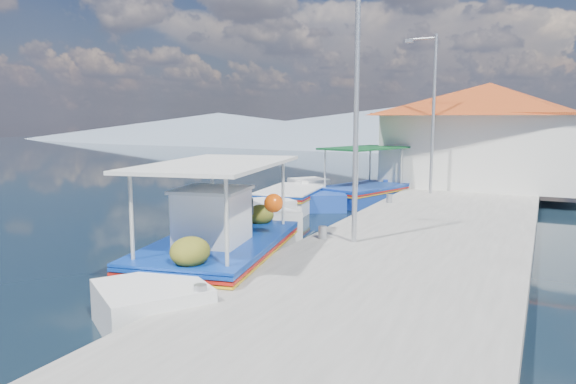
% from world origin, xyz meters
% --- Properties ---
extents(ground, '(160.00, 160.00, 0.00)m').
position_xyz_m(ground, '(0.00, 0.00, 0.00)').
color(ground, black).
rests_on(ground, ground).
extents(quay, '(5.00, 44.00, 0.50)m').
position_xyz_m(quay, '(5.90, 6.00, 0.25)').
color(quay, '#9E9A94').
rests_on(quay, ground).
extents(bollards, '(0.20, 17.20, 0.30)m').
position_xyz_m(bollards, '(3.80, 5.25, 0.65)').
color(bollards, '#A5A8AD').
rests_on(bollards, quay).
extents(main_caique, '(3.50, 8.10, 2.73)m').
position_xyz_m(main_caique, '(2.32, -0.15, 0.52)').
color(main_caique, silver).
rests_on(main_caique, ground).
extents(caique_green_canopy, '(3.27, 6.35, 2.49)m').
position_xyz_m(caique_green_canopy, '(2.03, 10.64, 0.37)').
color(caique_green_canopy, '#1A3E9D').
rests_on(caique_green_canopy, ground).
extents(caique_blue_hull, '(2.49, 6.40, 1.15)m').
position_xyz_m(caique_blue_hull, '(0.05, 8.17, 0.31)').
color(caique_blue_hull, silver).
rests_on(caique_blue_hull, ground).
extents(harbor_building, '(10.49, 10.49, 4.40)m').
position_xyz_m(harbor_building, '(6.20, 15.00, 2.78)').
color(harbor_building, silver).
rests_on(harbor_building, quay).
extents(lamp_post_near, '(1.21, 0.14, 6.00)m').
position_xyz_m(lamp_post_near, '(4.51, 2.00, 3.85)').
color(lamp_post_near, '#A5A8AD').
rests_on(lamp_post_near, quay).
extents(lamp_post_far, '(1.21, 0.14, 6.00)m').
position_xyz_m(lamp_post_far, '(4.51, 11.00, 3.85)').
color(lamp_post_far, '#A5A8AD').
rests_on(lamp_post_far, quay).
extents(mountain_ridge, '(171.40, 96.00, 5.50)m').
position_xyz_m(mountain_ridge, '(6.54, 56.00, 2.04)').
color(mountain_ridge, slate).
rests_on(mountain_ridge, ground).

